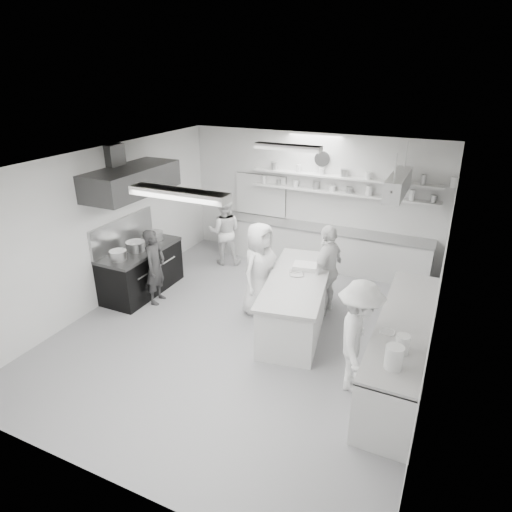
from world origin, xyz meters
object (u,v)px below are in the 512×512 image
at_px(cook_stove, 155,267).
at_px(prep_island, 297,303).
at_px(back_counter, 318,247).
at_px(stove, 142,271).
at_px(right_counter, 401,349).
at_px(cook_back, 225,231).

bearing_deg(cook_stove, prep_island, -92.71).
relative_size(back_counter, cook_stove, 3.30).
height_order(back_counter, cook_stove, cook_stove).
height_order(stove, cook_stove, cook_stove).
height_order(stove, right_counter, right_counter).
relative_size(stove, right_counter, 0.55).
bearing_deg(stove, right_counter, -6.52).
distance_m(prep_island, cook_stove, 2.85).
relative_size(back_counter, cook_back, 3.15).
bearing_deg(prep_island, stove, 171.77).
distance_m(stove, cook_stove, 0.66).
distance_m(stove, cook_back, 2.21).
xyz_separation_m(right_counter, cook_stove, (-4.71, 0.37, 0.29)).
relative_size(right_counter, prep_island, 1.34).
xyz_separation_m(stove, prep_island, (3.35, 0.09, 0.00)).
relative_size(stove, prep_island, 0.73).
bearing_deg(cook_stove, stove, 58.14).
bearing_deg(prep_island, back_counter, 89.75).
bearing_deg(right_counter, cook_stove, 175.46).
height_order(cook_stove, cook_back, cook_back).
relative_size(stove, cook_back, 1.13).
xyz_separation_m(back_counter, cook_stove, (-2.36, -3.03, 0.30)).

